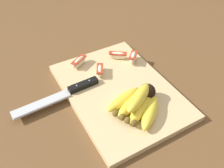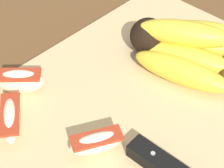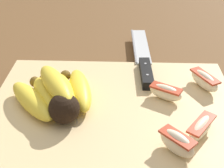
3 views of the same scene
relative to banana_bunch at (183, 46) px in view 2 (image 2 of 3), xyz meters
The scene contains 6 objects.
ground_plane 0.11m from the banana_bunch, 165.38° to the right, with size 6.00×6.00×0.00m, color brown.
cutting_board 0.10m from the banana_bunch, behind, with size 0.44×0.31×0.02m, color #DBBC84.
banana_bunch is the anchor object (origin of this frame).
apple_wedge_near 0.19m from the banana_bunch, behind, with size 0.06×0.05×0.03m.
apple_wedge_middle 0.25m from the banana_bunch, 163.36° to the left, with size 0.06×0.07×0.03m.
apple_wedge_extra 0.22m from the banana_bunch, 150.54° to the left, with size 0.06×0.06×0.04m.
Camera 2 is at (-0.25, -0.18, 0.37)m, focal length 59.81 mm.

